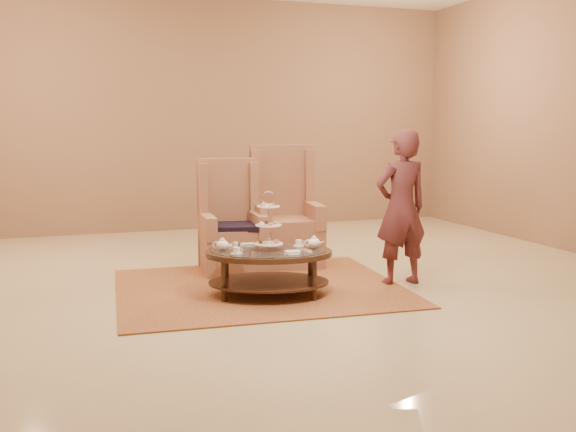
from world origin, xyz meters
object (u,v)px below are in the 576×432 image
object	(u,v)px
armchair_right	(285,224)
person	(401,208)
armchair_left	(231,233)
tea_table	(269,259)

from	to	relation	value
armchair_right	person	xyz separation A→B (m)	(0.78, -1.31, 0.32)
armchair_left	person	xyz separation A→B (m)	(1.46, -1.16, 0.36)
tea_table	armchair_right	world-z (taller)	armchair_right
armchair_right	tea_table	bearing A→B (deg)	-108.02
person	armchair_left	bearing A→B (deg)	-41.31
tea_table	person	bearing A→B (deg)	17.57
tea_table	armchair_right	xyz separation A→B (m)	(0.61, 1.34, 0.10)
armchair_right	person	bearing A→B (deg)	-52.69
armchair_left	person	bearing A→B (deg)	-35.38
armchair_left	armchair_right	xyz separation A→B (m)	(0.68, 0.15, 0.04)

